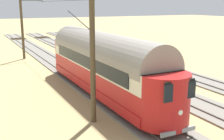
{
  "coord_description": "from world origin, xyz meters",
  "views": [
    {
      "loc": [
        12.31,
        21.95,
        6.11
      ],
      "look_at": [
        3.97,
        5.65,
        1.84
      ],
      "focal_mm": 45.18,
      "sensor_mm": 36.0,
      "label": 1
    }
  ],
  "objects": [
    {
      "name": "catenary_pole_mid_near",
      "position": [
        6.71,
        8.99,
        3.64
      ],
      "size": [
        2.7,
        0.28,
        6.98
      ],
      "color": "#4C3D28",
      "rests_on": "ground"
    },
    {
      "name": "catenary_pole_foreground",
      "position": [
        6.71,
        -11.08,
        3.64
      ],
      "size": [
        2.7,
        0.28,
        6.98
      ],
      "color": "#4C3D28",
      "rests_on": "ground"
    },
    {
      "name": "vintage_streetcar",
      "position": [
        4.31,
        4.84,
        2.25
      ],
      "size": [
        2.65,
        16.25,
        5.42
      ],
      "color": "red",
      "rests_on": "ground"
    },
    {
      "name": "ground_plane",
      "position": [
        0.0,
        0.0,
        0.0
      ],
      "size": [
        220.0,
        220.0,
        0.0
      ],
      "primitive_type": "plane",
      "color": "tan"
    },
    {
      "name": "track_third_siding",
      "position": [
        4.31,
        -0.31,
        0.05
      ],
      "size": [
        2.8,
        80.0,
        0.18
      ],
      "color": "slate",
      "rests_on": "ground"
    },
    {
      "name": "track_streetcar_siding",
      "position": [
        -4.31,
        -0.31,
        0.05
      ],
      "size": [
        2.8,
        80.0,
        0.18
      ],
      "color": "slate",
      "rests_on": "ground"
    },
    {
      "name": "switch_stand",
      "position": [
        -5.6,
        -11.47,
        0.7
      ],
      "size": [
        0.5,
        0.3,
        1.24
      ],
      "color": "black",
      "rests_on": "ground"
    },
    {
      "name": "track_adjacent_siding",
      "position": [
        0.0,
        -0.31,
        0.05
      ],
      "size": [
        2.8,
        80.0,
        0.18
      ],
      "color": "slate",
      "rests_on": "ground"
    }
  ]
}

